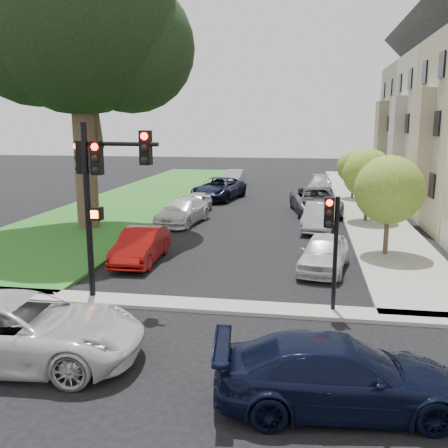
% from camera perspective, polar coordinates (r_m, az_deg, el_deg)
% --- Properties ---
extents(ground, '(140.00, 140.00, 0.00)m').
position_cam_1_polar(ground, '(13.58, -3.53, -12.49)').
color(ground, black).
rests_on(ground, ground).
extents(grass_strip, '(8.00, 44.00, 0.12)m').
position_cam_1_polar(grass_strip, '(38.36, -8.67, 3.14)').
color(grass_strip, '#2F6425').
rests_on(grass_strip, ground).
extents(sidewalk_right, '(3.50, 44.00, 0.12)m').
position_cam_1_polar(sidewalk_right, '(36.71, 15.44, 2.48)').
color(sidewalk_right, gray).
rests_on(sidewalk_right, ground).
extents(sidewalk_cross, '(60.00, 1.00, 0.12)m').
position_cam_1_polar(sidewalk_cross, '(15.36, -1.85, -9.32)').
color(sidewalk_cross, gray).
rests_on(sidewalk_cross, ground).
extents(house_d, '(7.70, 7.55, 15.97)m').
position_cam_1_polar(house_d, '(43.68, 22.67, 12.44)').
color(house_d, gray).
rests_on(house_d, ground).
extents(eucalyptus, '(11.16, 10.13, 15.82)m').
position_cam_1_polar(eucalyptus, '(27.49, -16.54, 22.10)').
color(eucalyptus, '#3C3026').
rests_on(eucalyptus, ground).
extents(small_tree_a, '(2.83, 2.83, 4.25)m').
position_cam_1_polar(small_tree_a, '(21.59, 18.35, 3.72)').
color(small_tree_a, '#3C3026').
rests_on(small_tree_a, ground).
extents(small_tree_b, '(2.76, 2.76, 4.15)m').
position_cam_1_polar(small_tree_b, '(28.92, 16.13, 5.53)').
color(small_tree_b, '#3C3026').
rests_on(small_tree_b, ground).
extents(small_tree_c, '(2.40, 2.40, 3.60)m').
position_cam_1_polar(small_tree_c, '(37.75, 14.58, 6.33)').
color(small_tree_c, '#3C3026').
rests_on(small_tree_c, ground).
extents(traffic_signal_main, '(2.71, 0.71, 5.54)m').
position_cam_1_polar(traffic_signal_main, '(15.70, -13.95, 4.95)').
color(traffic_signal_main, black).
rests_on(traffic_signal_main, ground).
extents(traffic_signal_secondary, '(0.43, 0.35, 3.47)m').
position_cam_1_polar(traffic_signal_secondary, '(14.63, 12.24, -0.99)').
color(traffic_signal_secondary, black).
rests_on(traffic_signal_secondary, ground).
extents(car_cross_near, '(5.96, 3.16, 1.60)m').
position_cam_1_polar(car_cross_near, '(12.76, -22.29, -11.09)').
color(car_cross_near, silver).
rests_on(car_cross_near, ground).
extents(car_cross_far, '(5.11, 2.57, 1.42)m').
position_cam_1_polar(car_cross_far, '(10.36, 13.05, -16.41)').
color(car_cross_far, black).
rests_on(car_cross_far, ground).
extents(car_parked_0, '(2.26, 4.24, 1.37)m').
position_cam_1_polar(car_parked_0, '(19.31, 11.37, -3.24)').
color(car_parked_0, silver).
rests_on(car_parked_0, ground).
extents(car_parked_1, '(2.01, 4.43, 1.41)m').
position_cam_1_polar(car_parked_1, '(26.52, 10.86, 0.80)').
color(car_parked_1, '#999BA0').
rests_on(car_parked_1, ground).
extents(car_parked_2, '(3.49, 6.09, 1.60)m').
position_cam_1_polar(car_parked_2, '(31.47, 10.42, 2.64)').
color(car_parked_2, '#3F4247').
rests_on(car_parked_2, ground).
extents(car_parked_4, '(2.08, 4.62, 1.31)m').
position_cam_1_polar(car_parked_4, '(41.58, 10.93, 4.52)').
color(car_parked_4, '#999BA0').
rests_on(car_parked_4, ground).
extents(car_parked_5, '(1.57, 4.20, 1.37)m').
position_cam_1_polar(car_parked_5, '(20.32, -9.46, -2.44)').
color(car_parked_5, maroon).
rests_on(car_parked_5, ground).
extents(car_parked_6, '(2.58, 4.97, 1.38)m').
position_cam_1_polar(car_parked_6, '(27.88, -4.74, 1.45)').
color(car_parked_6, silver).
rests_on(car_parked_6, ground).
extents(car_parked_7, '(1.58, 3.81, 1.29)m').
position_cam_1_polar(car_parked_7, '(31.20, -3.22, 2.45)').
color(car_parked_7, '#999BA0').
rests_on(car_parked_7, ground).
extents(car_parked_8, '(3.74, 6.19, 1.61)m').
position_cam_1_polar(car_parked_8, '(36.70, -0.62, 4.07)').
color(car_parked_8, black).
rests_on(car_parked_8, ground).
extents(car_parked_9, '(1.83, 4.48, 1.44)m').
position_cam_1_polar(car_parked_9, '(44.67, 1.21, 5.28)').
color(car_parked_9, '#999BA0').
rests_on(car_parked_9, ground).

